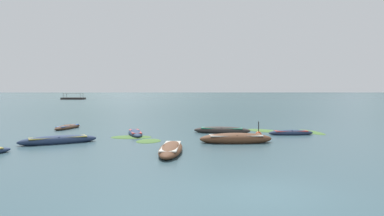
{
  "coord_description": "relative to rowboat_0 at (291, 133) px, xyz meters",
  "views": [
    {
      "loc": [
        -2.61,
        -9.89,
        3.02
      ],
      "look_at": [
        0.72,
        46.35,
        0.32
      ],
      "focal_mm": 32.37,
      "sensor_mm": 36.0,
      "label": 1
    }
  ],
  "objects": [
    {
      "name": "ground_plane",
      "position": [
        -5.72,
        1486.27,
        -0.13
      ],
      "size": [
        6000.0,
        6000.0,
        0.0
      ],
      "primitive_type": "plane",
      "color": "#385660"
    },
    {
      "name": "mountain_1",
      "position": [
        -595.87,
        2268.5,
        195.35
      ],
      "size": [
        1385.78,
        1385.78,
        390.96
      ],
      "primitive_type": "cone",
      "color": "#56665B",
      "rests_on": "ground"
    },
    {
      "name": "mountain_2",
      "position": [
        279.47,
        1973.27,
        256.22
      ],
      "size": [
        1659.54,
        1659.54,
        512.71
      ],
      "primitive_type": "cone",
      "color": "#4C5B56",
      "rests_on": "ground"
    },
    {
      "name": "mountain_3",
      "position": [
        1283.47,
        2077.36,
        107.42
      ],
      "size": [
        609.3,
        609.3,
        215.11
      ],
      "primitive_type": "cone",
      "color": "slate",
      "rests_on": "ground"
    },
    {
      "name": "rowboat_0",
      "position": [
        0.0,
        0.0,
        0.0
      ],
      "size": [
        3.17,
        0.92,
        0.42
      ],
      "color": "navy",
      "rests_on": "ground"
    },
    {
      "name": "rowboat_1",
      "position": [
        -4.67,
        1.31,
        0.05
      ],
      "size": [
        4.27,
        2.04,
        0.58
      ],
      "color": "#2D2826",
      "rests_on": "ground"
    },
    {
      "name": "rowboat_2",
      "position": [
        -4.54,
        -3.44,
        0.09
      ],
      "size": [
        4.31,
        1.44,
        0.71
      ],
      "color": "brown",
      "rests_on": "ground"
    },
    {
      "name": "rowboat_3",
      "position": [
        -10.84,
        0.33,
        0.01
      ],
      "size": [
        1.58,
        3.7,
        0.44
      ],
      "color": "navy",
      "rests_on": "ground"
    },
    {
      "name": "rowboat_4",
      "position": [
        -16.75,
        4.82,
        -0.0
      ],
      "size": [
        1.78,
        3.44,
        0.41
      ],
      "color": "#4C3323",
      "rests_on": "ground"
    },
    {
      "name": "rowboat_6",
      "position": [
        -14.92,
        -3.18,
        0.05
      ],
      "size": [
        4.41,
        2.83,
        0.58
      ],
      "color": "navy",
      "rests_on": "ground"
    },
    {
      "name": "rowboat_7",
      "position": [
        -8.38,
        -6.63,
        0.03
      ],
      "size": [
        1.53,
        4.65,
        0.53
      ],
      "color": "brown",
      "rests_on": "ground"
    },
    {
      "name": "ferry_0",
      "position": [
        -45.17,
        108.53,
        0.31
      ],
      "size": [
        8.8,
        4.5,
        2.54
      ],
      "color": "#2D2826",
      "rests_on": "ground"
    },
    {
      "name": "mooring_buoy",
      "position": [
        -2.42,
        -0.49,
        -0.03
      ],
      "size": [
        0.42,
        0.42,
        1.1
      ],
      "color": "#DB4C1E",
      "rests_on": "ground"
    },
    {
      "name": "weed_patch_0",
      "position": [
        -1.21,
        2.34,
        -0.13
      ],
      "size": [
        3.38,
        3.56,
        0.14
      ],
      "primitive_type": "ellipsoid",
      "rotation": [
        0.0,
        0.0,
        2.27
      ],
      "color": "#477033",
      "rests_on": "ground"
    },
    {
      "name": "weed_patch_1",
      "position": [
        -9.73,
        -2.63,
        -0.13
      ],
      "size": [
        1.89,
        2.25,
        0.14
      ],
      "primitive_type": "ellipsoid",
      "rotation": [
        0.0,
        0.0,
        1.33
      ],
      "color": "#477033",
      "rests_on": "ground"
    },
    {
      "name": "weed_patch_2",
      "position": [
        2.0,
        1.29,
        -0.13
      ],
      "size": [
        1.51,
        3.53,
        0.14
      ],
      "primitive_type": "ellipsoid",
      "rotation": [
        0.0,
        0.0,
        1.69
      ],
      "color": "#477033",
      "rests_on": "ground"
    },
    {
      "name": "weed_patch_3",
      "position": [
        -11.0,
        -0.75,
        -0.13
      ],
      "size": [
        2.76,
        1.87,
        0.14
      ],
      "primitive_type": "ellipsoid",
      "rotation": [
        0.0,
        0.0,
        1.53
      ],
      "color": "#477033",
      "rests_on": "ground"
    }
  ]
}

